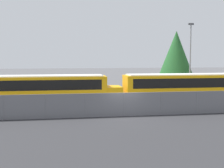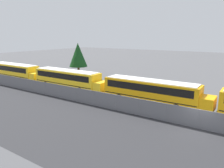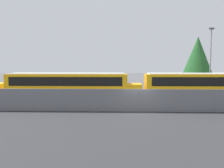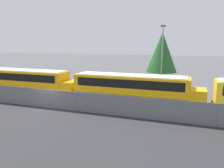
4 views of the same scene
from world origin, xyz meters
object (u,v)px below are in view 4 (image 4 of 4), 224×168
at_px(school_bus_3, 133,86).
at_px(tree_1, 162,52).
at_px(light_pole, 162,57).
at_px(school_bus_2, 25,79).

height_order(school_bus_3, tree_1, tree_1).
bearing_deg(light_pole, tree_1, 97.13).
height_order(school_bus_3, light_pole, light_pole).
height_order(school_bus_2, light_pole, light_pole).
distance_m(school_bus_2, light_pole, 17.40).
bearing_deg(tree_1, light_pole, -82.87).
bearing_deg(light_pole, school_bus_3, -113.70).
relative_size(school_bus_2, school_bus_3, 1.00).
distance_m(light_pole, tree_1, 3.38).
xyz_separation_m(school_bus_2, light_pole, (16.31, 5.36, 2.81)).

